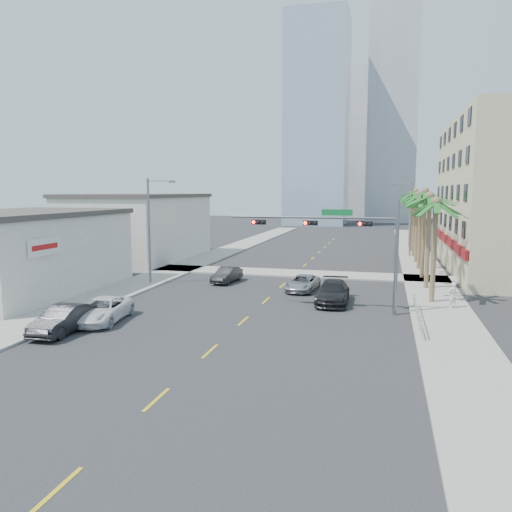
{
  "coord_description": "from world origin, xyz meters",
  "views": [
    {
      "loc": [
        8.27,
        -24.64,
        7.92
      ],
      "look_at": [
        -0.27,
        8.17,
        3.5
      ],
      "focal_mm": 35.0,
      "sensor_mm": 36.0,
      "label": 1
    }
  ],
  "objects_px": {
    "car_parked_mid": "(63,319)",
    "pedestrian": "(453,295)",
    "car_lane_right": "(333,292)",
    "car_parked_far": "(102,310)",
    "car_lane_left": "(227,275)",
    "traffic_signal_mast": "(346,236)",
    "car_lane_center": "(303,283)"
  },
  "relations": [
    {
      "from": "traffic_signal_mast",
      "to": "car_lane_right",
      "type": "distance_m",
      "value": 5.02
    },
    {
      "from": "traffic_signal_mast",
      "to": "car_lane_left",
      "type": "bearing_deg",
      "value": 142.42
    },
    {
      "from": "traffic_signal_mast",
      "to": "pedestrian",
      "type": "xyz_separation_m",
      "value": [
        6.99,
        2.44,
        -4.05
      ]
    },
    {
      "from": "car_parked_far",
      "to": "car_lane_center",
      "type": "bearing_deg",
      "value": 42.99
    },
    {
      "from": "car_lane_center",
      "to": "pedestrian",
      "type": "bearing_deg",
      "value": -13.8
    },
    {
      "from": "traffic_signal_mast",
      "to": "pedestrian",
      "type": "bearing_deg",
      "value": 19.2
    },
    {
      "from": "traffic_signal_mast",
      "to": "car_lane_left",
      "type": "xyz_separation_m",
      "value": [
        -10.78,
        8.3,
        -4.4
      ]
    },
    {
      "from": "car_lane_left",
      "to": "car_lane_right",
      "type": "xyz_separation_m",
      "value": [
        9.8,
        -5.86,
        0.13
      ]
    },
    {
      "from": "car_parked_far",
      "to": "car_lane_left",
      "type": "distance_m",
      "value": 14.89
    },
    {
      "from": "car_lane_center",
      "to": "car_lane_right",
      "type": "distance_m",
      "value": 4.72
    },
    {
      "from": "car_parked_mid",
      "to": "car_lane_left",
      "type": "bearing_deg",
      "value": 74.55
    },
    {
      "from": "car_parked_far",
      "to": "car_parked_mid",
      "type": "bearing_deg",
      "value": -114.32
    },
    {
      "from": "car_lane_center",
      "to": "car_lane_right",
      "type": "height_order",
      "value": "car_lane_right"
    },
    {
      "from": "car_parked_mid",
      "to": "car_lane_right",
      "type": "bearing_deg",
      "value": 37.22
    },
    {
      "from": "car_parked_mid",
      "to": "pedestrian",
      "type": "height_order",
      "value": "pedestrian"
    },
    {
      "from": "car_lane_right",
      "to": "pedestrian",
      "type": "height_order",
      "value": "pedestrian"
    },
    {
      "from": "traffic_signal_mast",
      "to": "car_lane_right",
      "type": "xyz_separation_m",
      "value": [
        -0.99,
        2.44,
        -4.27
      ]
    },
    {
      "from": "traffic_signal_mast",
      "to": "car_parked_mid",
      "type": "distance_m",
      "value": 17.88
    },
    {
      "from": "car_lane_center",
      "to": "traffic_signal_mast",
      "type": "bearing_deg",
      "value": -53.12
    },
    {
      "from": "car_parked_far",
      "to": "car_lane_left",
      "type": "relative_size",
      "value": 1.29
    },
    {
      "from": "car_lane_left",
      "to": "car_lane_right",
      "type": "height_order",
      "value": "car_lane_right"
    },
    {
      "from": "car_parked_far",
      "to": "car_lane_center",
      "type": "relative_size",
      "value": 1.15
    },
    {
      "from": "car_lane_right",
      "to": "car_parked_far",
      "type": "bearing_deg",
      "value": -148.16
    },
    {
      "from": "car_lane_center",
      "to": "pedestrian",
      "type": "height_order",
      "value": "pedestrian"
    },
    {
      "from": "car_lane_right",
      "to": "car_lane_left",
      "type": "bearing_deg",
      "value": 147.42
    },
    {
      "from": "traffic_signal_mast",
      "to": "car_lane_right",
      "type": "relative_size",
      "value": 2.04
    },
    {
      "from": "pedestrian",
      "to": "car_parked_far",
      "type": "bearing_deg",
      "value": -16.71
    },
    {
      "from": "traffic_signal_mast",
      "to": "car_parked_far",
      "type": "xyz_separation_m",
      "value": [
        -14.07,
        -6.23,
        -4.34
      ]
    },
    {
      "from": "car_parked_mid",
      "to": "car_lane_right",
      "type": "distance_m",
      "value": 17.95
    },
    {
      "from": "car_parked_mid",
      "to": "pedestrian",
      "type": "bearing_deg",
      "value": 25.38
    },
    {
      "from": "car_parked_mid",
      "to": "car_lane_left",
      "type": "xyz_separation_m",
      "value": [
        4.1,
        17.23,
        -0.1
      ]
    },
    {
      "from": "car_lane_right",
      "to": "pedestrian",
      "type": "relative_size",
      "value": 3.16
    }
  ]
}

